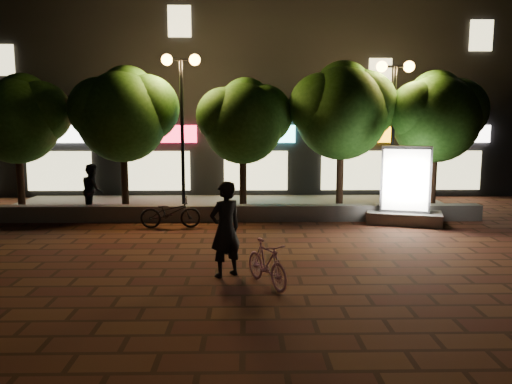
{
  "coord_description": "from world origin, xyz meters",
  "views": [
    {
      "loc": [
        0.61,
        -11.36,
        3.1
      ],
      "look_at": [
        0.86,
        1.5,
        1.27
      ],
      "focal_mm": 34.89,
      "sensor_mm": 36.0,
      "label": 1
    }
  ],
  "objects_px": {
    "tree_far_left": "(19,116)",
    "street_lamp_right": "(394,97)",
    "scooter_parked": "(171,212)",
    "pedestrian": "(93,190)",
    "tree_mid": "(244,118)",
    "tree_right": "(343,107)",
    "ad_kiosk": "(405,193)",
    "tree_far_right": "(437,113)",
    "rider": "(225,229)",
    "tree_left": "(124,111)",
    "street_lamp_left": "(181,93)",
    "scooter_pink": "(267,263)"
  },
  "relations": [
    {
      "from": "scooter_parked",
      "to": "street_lamp_right",
      "type": "bearing_deg",
      "value": -77.03
    },
    {
      "from": "tree_mid",
      "to": "street_lamp_right",
      "type": "bearing_deg",
      "value": -3.04
    },
    {
      "from": "tree_far_right",
      "to": "pedestrian",
      "type": "height_order",
      "value": "tree_far_right"
    },
    {
      "from": "tree_mid",
      "to": "tree_right",
      "type": "distance_m",
      "value": 3.32
    },
    {
      "from": "street_lamp_left",
      "to": "pedestrian",
      "type": "relative_size",
      "value": 3.07
    },
    {
      "from": "street_lamp_right",
      "to": "ad_kiosk",
      "type": "xyz_separation_m",
      "value": [
        -0.06,
        -1.7,
        -2.94
      ]
    },
    {
      "from": "tree_far_right",
      "to": "scooter_parked",
      "type": "distance_m",
      "value": 9.47
    },
    {
      "from": "ad_kiosk",
      "to": "tree_right",
      "type": "bearing_deg",
      "value": 128.97
    },
    {
      "from": "tree_mid",
      "to": "rider",
      "type": "relative_size",
      "value": 2.32
    },
    {
      "from": "street_lamp_left",
      "to": "ad_kiosk",
      "type": "height_order",
      "value": "street_lamp_left"
    },
    {
      "from": "tree_right",
      "to": "street_lamp_left",
      "type": "distance_m",
      "value": 5.38
    },
    {
      "from": "street_lamp_right",
      "to": "scooter_pink",
      "type": "xyz_separation_m",
      "value": [
        -4.5,
        -7.43,
        -3.46
      ]
    },
    {
      "from": "tree_left",
      "to": "rider",
      "type": "xyz_separation_m",
      "value": [
        3.64,
        -7.1,
        -2.48
      ]
    },
    {
      "from": "tree_left",
      "to": "street_lamp_right",
      "type": "height_order",
      "value": "street_lamp_right"
    },
    {
      "from": "tree_mid",
      "to": "tree_right",
      "type": "height_order",
      "value": "tree_right"
    },
    {
      "from": "ad_kiosk",
      "to": "rider",
      "type": "distance_m",
      "value": 7.35
    },
    {
      "from": "tree_far_left",
      "to": "tree_right",
      "type": "distance_m",
      "value": 10.81
    },
    {
      "from": "tree_far_right",
      "to": "rider",
      "type": "relative_size",
      "value": 2.46
    },
    {
      "from": "tree_far_left",
      "to": "street_lamp_right",
      "type": "height_order",
      "value": "street_lamp_right"
    },
    {
      "from": "tree_mid",
      "to": "pedestrian",
      "type": "height_order",
      "value": "tree_mid"
    },
    {
      "from": "tree_far_left",
      "to": "tree_far_right",
      "type": "xyz_separation_m",
      "value": [
        14.0,
        0.0,
        0.08
      ]
    },
    {
      "from": "street_lamp_left",
      "to": "rider",
      "type": "xyz_separation_m",
      "value": [
        1.69,
        -6.84,
        -3.06
      ]
    },
    {
      "from": "tree_left",
      "to": "ad_kiosk",
      "type": "relative_size",
      "value": 2.02
    },
    {
      "from": "rider",
      "to": "tree_mid",
      "type": "bearing_deg",
      "value": -128.8
    },
    {
      "from": "scooter_pink",
      "to": "street_lamp_left",
      "type": "bearing_deg",
      "value": 81.37
    },
    {
      "from": "street_lamp_right",
      "to": "tree_mid",
      "type": "bearing_deg",
      "value": 176.96
    },
    {
      "from": "tree_far_right",
      "to": "rider",
      "type": "xyz_separation_m",
      "value": [
        -6.86,
        -7.1,
        -2.4
      ]
    },
    {
      "from": "street_lamp_right",
      "to": "rider",
      "type": "bearing_deg",
      "value": -127.83
    },
    {
      "from": "tree_far_left",
      "to": "tree_left",
      "type": "bearing_deg",
      "value": 0.0
    },
    {
      "from": "tree_right",
      "to": "street_lamp_left",
      "type": "relative_size",
      "value": 0.98
    },
    {
      "from": "street_lamp_right",
      "to": "rider",
      "type": "relative_size",
      "value": 2.57
    },
    {
      "from": "scooter_parked",
      "to": "scooter_pink",
      "type": "bearing_deg",
      "value": -157.72
    },
    {
      "from": "pedestrian",
      "to": "street_lamp_left",
      "type": "bearing_deg",
      "value": -95.3
    },
    {
      "from": "tree_right",
      "to": "street_lamp_left",
      "type": "height_order",
      "value": "street_lamp_left"
    },
    {
      "from": "ad_kiosk",
      "to": "pedestrian",
      "type": "xyz_separation_m",
      "value": [
        -9.76,
        1.0,
        -0.03
      ]
    },
    {
      "from": "tree_far_right",
      "to": "scooter_pink",
      "type": "bearing_deg",
      "value": -128.23
    },
    {
      "from": "pedestrian",
      "to": "tree_far_right",
      "type": "bearing_deg",
      "value": -104.42
    },
    {
      "from": "tree_right",
      "to": "rider",
      "type": "bearing_deg",
      "value": -117.3
    },
    {
      "from": "tree_mid",
      "to": "street_lamp_right",
      "type": "relative_size",
      "value": 0.9
    },
    {
      "from": "pedestrian",
      "to": "ad_kiosk",
      "type": "bearing_deg",
      "value": -115.11
    },
    {
      "from": "tree_far_left",
      "to": "tree_left",
      "type": "relative_size",
      "value": 0.95
    },
    {
      "from": "scooter_pink",
      "to": "pedestrian",
      "type": "relative_size",
      "value": 0.86
    },
    {
      "from": "tree_mid",
      "to": "street_lamp_right",
      "type": "distance_m",
      "value": 5.0
    },
    {
      "from": "tree_far_left",
      "to": "rider",
      "type": "height_order",
      "value": "tree_far_left"
    },
    {
      "from": "scooter_parked",
      "to": "pedestrian",
      "type": "xyz_separation_m",
      "value": [
        -2.7,
        1.5,
        0.47
      ]
    },
    {
      "from": "tree_far_right",
      "to": "scooter_pink",
      "type": "distance_m",
      "value": 10.22
    },
    {
      "from": "street_lamp_left",
      "to": "pedestrian",
      "type": "xyz_separation_m",
      "value": [
        -2.82,
        -0.7,
        -3.1
      ]
    },
    {
      "from": "street_lamp_right",
      "to": "ad_kiosk",
      "type": "bearing_deg",
      "value": -91.88
    },
    {
      "from": "rider",
      "to": "pedestrian",
      "type": "xyz_separation_m",
      "value": [
        -4.51,
        6.14,
        -0.04
      ]
    },
    {
      "from": "tree_right",
      "to": "rider",
      "type": "relative_size",
      "value": 2.62
    }
  ]
}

